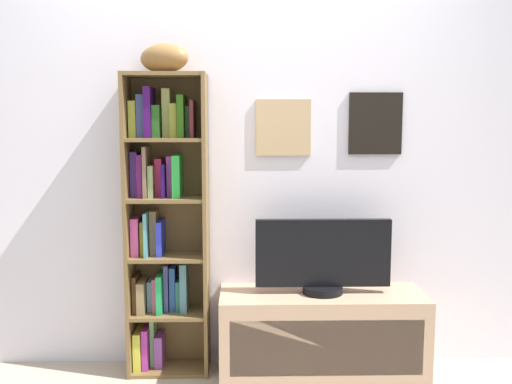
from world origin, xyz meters
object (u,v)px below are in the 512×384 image
at_px(football, 164,58).
at_px(tv_stand, 322,334).
at_px(bookshelf, 162,221).
at_px(television, 323,257).

xyz_separation_m(football, tv_stand, (0.85, -0.08, -1.50)).
xyz_separation_m(bookshelf, tv_stand, (0.88, -0.11, -0.62)).
bearing_deg(bookshelf, football, -41.15).
bearing_deg(bookshelf, television, -6.89).
relative_size(tv_stand, television, 1.53).
height_order(bookshelf, tv_stand, bookshelf).
bearing_deg(television, football, 174.68).
height_order(bookshelf, football, football).
distance_m(tv_stand, television, 0.43).
xyz_separation_m(tv_stand, television, (0.00, 0.00, 0.43)).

